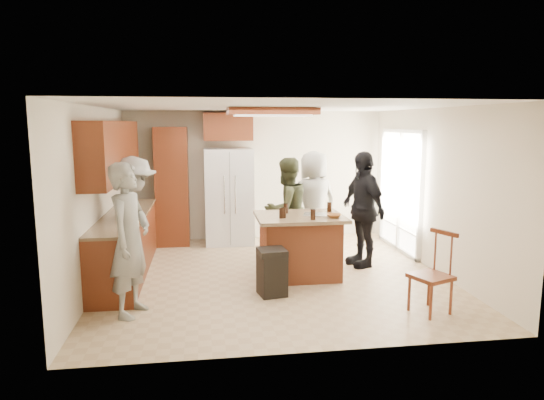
{
  "coord_description": "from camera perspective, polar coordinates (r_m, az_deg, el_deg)",
  "views": [
    {
      "loc": [
        -1.02,
        -6.95,
        2.27
      ],
      "look_at": [
        -0.03,
        0.02,
        1.15
      ],
      "focal_mm": 32.0,
      "sensor_mm": 36.0,
      "label": 1
    }
  ],
  "objects": [
    {
      "name": "back_wall_units",
      "position": [
        9.2,
        -10.05,
        3.35
      ],
      "size": [
        1.8,
        0.6,
        2.45
      ],
      "color": "maroon",
      "rests_on": "ground"
    },
    {
      "name": "refrigerator",
      "position": [
        9.19,
        -5.09,
        0.43
      ],
      "size": [
        0.9,
        0.76,
        1.8
      ],
      "color": "white",
      "rests_on": "ground"
    },
    {
      "name": "left_cabinetry",
      "position": [
        7.57,
        -17.3,
        -1.38
      ],
      "size": [
        0.64,
        3.0,
        2.3
      ],
      "color": "maroon",
      "rests_on": "ground"
    },
    {
      "name": "island_items",
      "position": [
        7.06,
        4.98,
        -1.58
      ],
      "size": [
        0.91,
        0.65,
        0.15
      ],
      "color": "silver",
      "rests_on": "kitchen_island"
    },
    {
      "name": "person_side_right",
      "position": [
        7.83,
        10.6,
        -1.05
      ],
      "size": [
        0.79,
        1.18,
        1.84
      ],
      "primitive_type": "imported",
      "rotation": [
        0.0,
        0.0,
        -1.33
      ],
      "color": "black",
      "rests_on": "ground"
    },
    {
      "name": "spindle_chair",
      "position": [
        6.19,
        18.31,
        -8.5
      ],
      "size": [
        0.55,
        0.55,
        0.99
      ],
      "color": "maroon",
      "rests_on": "ground"
    },
    {
      "name": "person_front_left",
      "position": [
        5.95,
        -16.39,
        -4.52
      ],
      "size": [
        0.67,
        0.78,
        1.83
      ],
      "primitive_type": "imported",
      "rotation": [
        0.0,
        0.0,
        1.26
      ],
      "color": "gray",
      "rests_on": "ground"
    },
    {
      "name": "person_counter",
      "position": [
        7.27,
        -15.92,
        -2.15
      ],
      "size": [
        0.66,
        1.22,
        1.81
      ],
      "primitive_type": "imported",
      "rotation": [
        0.0,
        0.0,
        1.67
      ],
      "color": "gray",
      "rests_on": "ground"
    },
    {
      "name": "person_behind_left",
      "position": [
        8.01,
        1.7,
        -1.12
      ],
      "size": [
        0.98,
        0.85,
        1.72
      ],
      "primitive_type": "imported",
      "rotation": [
        0.0,
        0.0,
        3.65
      ],
      "color": "#313720",
      "rests_on": "ground"
    },
    {
      "name": "kitchen_island",
      "position": [
        7.24,
        3.26,
        -5.34
      ],
      "size": [
        1.28,
        1.03,
        0.93
      ],
      "color": "#A84D2B",
      "rests_on": "ground"
    },
    {
      "name": "person_behind_right",
      "position": [
        8.51,
        4.91,
        -0.27
      ],
      "size": [
        0.99,
        0.77,
        1.8
      ],
      "primitive_type": "imported",
      "rotation": [
        0.0,
        0.0,
        3.39
      ],
      "color": "gray",
      "rests_on": "ground"
    },
    {
      "name": "room_shell",
      "position": [
        10.24,
        23.75,
        0.4
      ],
      "size": [
        8.0,
        5.2,
        5.0
      ],
      "color": "tan",
      "rests_on": "ground"
    },
    {
      "name": "trash_bin",
      "position": [
        6.5,
        -0.0,
        -8.44
      ],
      "size": [
        0.4,
        0.4,
        0.63
      ],
      "color": "black",
      "rests_on": "ground"
    }
  ]
}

